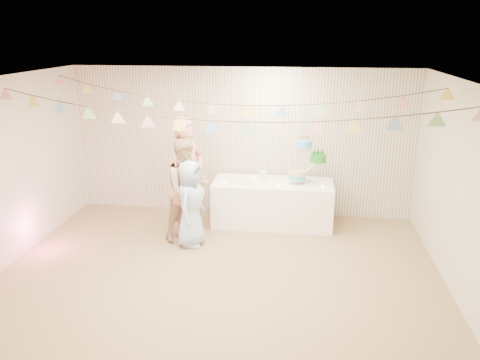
# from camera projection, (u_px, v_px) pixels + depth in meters

# --- Properties ---
(floor) EXTENTS (6.00, 6.00, 0.00)m
(floor) POSITION_uv_depth(u_px,v_px,m) (217.00, 279.00, 6.26)
(floor) COLOR olive
(floor) RESTS_ON ground
(ceiling) EXTENTS (6.00, 6.00, 0.00)m
(ceiling) POSITION_uv_depth(u_px,v_px,m) (214.00, 82.00, 5.47)
(ceiling) COLOR beige
(ceiling) RESTS_ON ground
(back_wall) EXTENTS (6.00, 6.00, 0.00)m
(back_wall) POSITION_uv_depth(u_px,v_px,m) (242.00, 142.00, 8.22)
(back_wall) COLOR silver
(back_wall) RESTS_ON ground
(front_wall) EXTENTS (6.00, 6.00, 0.00)m
(front_wall) POSITION_uv_depth(u_px,v_px,m) (155.00, 292.00, 3.50)
(front_wall) COLOR silver
(front_wall) RESTS_ON ground
(right_wall) EXTENTS (5.00, 5.00, 0.00)m
(right_wall) POSITION_uv_depth(u_px,v_px,m) (467.00, 198.00, 5.48)
(right_wall) COLOR silver
(right_wall) RESTS_ON ground
(table) EXTENTS (2.01, 0.80, 0.75)m
(table) POSITION_uv_depth(u_px,v_px,m) (273.00, 203.00, 7.96)
(table) COLOR white
(table) RESTS_ON floor
(cake_stand) EXTENTS (0.67, 0.40, 0.75)m
(cake_stand) POSITION_uv_depth(u_px,v_px,m) (307.00, 161.00, 7.71)
(cake_stand) COLOR silver
(cake_stand) RESTS_ON table
(cake_bottom) EXTENTS (0.31, 0.31, 0.15)m
(cake_bottom) POSITION_uv_depth(u_px,v_px,m) (297.00, 178.00, 7.76)
(cake_bottom) COLOR #2ABEC7
(cake_bottom) RESTS_ON cake_stand
(cake_middle) EXTENTS (0.27, 0.27, 0.22)m
(cake_middle) POSITION_uv_depth(u_px,v_px,m) (318.00, 161.00, 7.78)
(cake_middle) COLOR #1B7D1D
(cake_middle) RESTS_ON cake_stand
(cake_top_tier) EXTENTS (0.25, 0.25, 0.19)m
(cake_top_tier) POSITION_uv_depth(u_px,v_px,m) (304.00, 146.00, 7.61)
(cake_top_tier) COLOR #4EB3F7
(cake_top_tier) RESTS_ON cake_stand
(platter) EXTENTS (0.38, 0.38, 0.02)m
(platter) POSITION_uv_depth(u_px,v_px,m) (241.00, 181.00, 7.86)
(platter) COLOR white
(platter) RESTS_ON table
(posy) EXTENTS (0.16, 0.16, 0.18)m
(posy) POSITION_uv_depth(u_px,v_px,m) (263.00, 176.00, 7.89)
(posy) COLOR white
(posy) RESTS_ON table
(person_adult_a) EXTENTS (0.73, 0.83, 1.92)m
(person_adult_a) POSITION_uv_depth(u_px,v_px,m) (187.00, 178.00, 7.39)
(person_adult_a) COLOR tan
(person_adult_a) RESTS_ON floor
(person_adult_b) EXTENTS (0.98, 0.99, 1.62)m
(person_adult_b) POSITION_uv_depth(u_px,v_px,m) (187.00, 189.00, 7.31)
(person_adult_b) COLOR tan
(person_adult_b) RESTS_ON floor
(person_child) EXTENTS (0.52, 0.71, 1.35)m
(person_child) POSITION_uv_depth(u_px,v_px,m) (191.00, 204.00, 7.08)
(person_child) COLOR #99B4D8
(person_child) RESTS_ON floor
(bunting_back) EXTENTS (5.60, 1.10, 0.40)m
(bunting_back) POSITION_uv_depth(u_px,v_px,m) (229.00, 92.00, 6.58)
(bunting_back) COLOR pink
(bunting_back) RESTS_ON ceiling
(bunting_front) EXTENTS (5.60, 0.90, 0.36)m
(bunting_front) POSITION_uv_depth(u_px,v_px,m) (211.00, 108.00, 5.36)
(bunting_front) COLOR #72A5E5
(bunting_front) RESTS_ON ceiling
(tealight_0) EXTENTS (0.04, 0.04, 0.03)m
(tealight_0) POSITION_uv_depth(u_px,v_px,m) (225.00, 182.00, 7.80)
(tealight_0) COLOR #FFD88C
(tealight_0) RESTS_ON table
(tealight_1) EXTENTS (0.04, 0.04, 0.03)m
(tealight_1) POSITION_uv_depth(u_px,v_px,m) (253.00, 177.00, 8.06)
(tealight_1) COLOR #FFD88C
(tealight_1) RESTS_ON table
(tealight_2) EXTENTS (0.04, 0.04, 0.03)m
(tealight_2) POSITION_uv_depth(u_px,v_px,m) (278.00, 185.00, 7.62)
(tealight_2) COLOR #FFD88C
(tealight_2) RESTS_ON table
(tealight_3) EXTENTS (0.04, 0.04, 0.03)m
(tealight_3) POSITION_uv_depth(u_px,v_px,m) (294.00, 178.00, 8.00)
(tealight_3) COLOR #FFD88C
(tealight_3) RESTS_ON table
(tealight_4) EXTENTS (0.04, 0.04, 0.03)m
(tealight_4) POSITION_uv_depth(u_px,v_px,m) (323.00, 187.00, 7.57)
(tealight_4) COLOR #FFD88C
(tealight_4) RESTS_ON table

